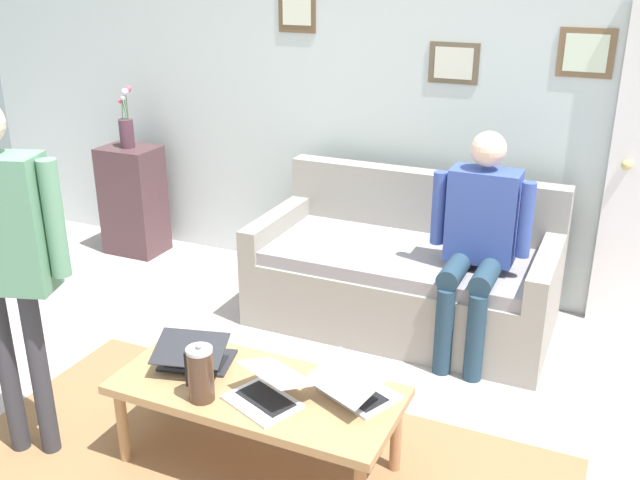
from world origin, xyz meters
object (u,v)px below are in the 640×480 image
flower_vase (126,128)px  french_press (201,374)px  person_seated (478,234)px  laptop_left (195,356)px  couch (405,275)px  laptop_right (267,391)px  side_shelf (133,200)px  person_standing (1,240)px  laptop_center (355,388)px  coffee_table (257,395)px

flower_vase → french_press: bearing=133.7°
french_press → flower_vase: size_ratio=0.60×
french_press → person_seated: 1.75m
laptop_left → person_seated: bearing=-125.9°
couch → french_press: couch is taller
flower_vase → person_seated: bearing=170.2°
couch → laptop_right: couch is taller
side_shelf → person_seated: (-2.71, 0.47, 0.32)m
couch → person_seated: person_seated is taller
laptop_right → french_press: bearing=22.1°
person_standing → laptop_center: bearing=-163.0°
side_shelf → flower_vase: flower_vase is taller
coffee_table → person_standing: 1.25m
coffee_table → side_shelf: (2.09, -1.84, 0.05)m
laptop_right → person_seated: 1.56m
person_seated → couch: bearing=-25.6°
coffee_table → laptop_center: bearing=-165.7°
laptop_center → couch: bearing=-80.1°
french_press → person_standing: 0.99m
laptop_right → person_standing: 1.27m
couch → side_shelf: 2.26m
side_shelf → person_seated: 2.77m
laptop_left → french_press: 0.29m
flower_vase → side_shelf: bearing=0.8°
couch → laptop_left: 1.64m
laptop_right → flower_vase: (2.18, -1.91, 0.52)m
side_shelf → person_standing: (-1.09, 2.17, 0.63)m
coffee_table → laptop_center: 0.44m
laptop_right → person_seated: bearing=-110.3°
laptop_left → person_seated: (-0.96, -1.33, 0.27)m
flower_vase → laptop_right: bearing=138.7°
laptop_left → laptop_right: bearing=165.3°
side_shelf → person_seated: bearing=170.2°
flower_vase → person_seated: 2.76m
laptop_center → person_standing: person_standing is taller
couch → side_shelf: size_ratio=2.17×
laptop_right → person_standing: person_standing is taller
person_seated → coffee_table: bearing=65.5°
coffee_table → laptop_right: (-0.09, 0.07, 0.09)m
coffee_table → laptop_left: bearing=-7.3°
side_shelf → person_seated: person_seated is taller
couch → coffee_table: 1.61m
coffee_table → person_seated: 1.55m
person_seated → laptop_center: bearing=80.5°
laptop_center → flower_vase: flower_vase is taller
couch → laptop_left: couch is taller
side_shelf → person_standing: person_standing is taller
laptop_right → person_seated: (-0.53, -1.44, 0.28)m
laptop_left → person_standing: bearing=29.2°
coffee_table → french_press: (0.16, 0.17, 0.17)m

